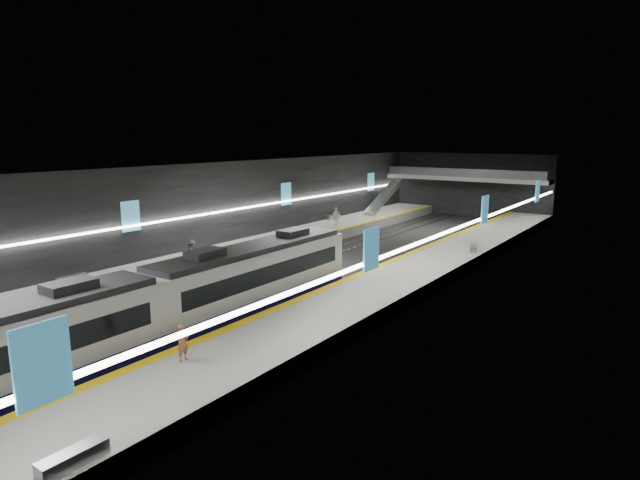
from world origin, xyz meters
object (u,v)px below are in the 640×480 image
Objects in this scene: bench_right_near at (73,458)px; passenger_left_a at (336,216)px; escalator at (384,197)px; passenger_right_a at (183,343)px; train at (148,308)px; bench_left_near at (72,279)px; passenger_left_b at (191,253)px; bench_left_far at (333,217)px; bench_right_far at (473,248)px.

passenger_left_a is (-16.48, 38.82, 0.69)m from bench_right_near.
escalator is 5.14× the size of passenger_right_a.
bench_right_near is at bearing 46.45° from passenger_left_a.
train is 15.79× the size of bench_left_near.
passenger_left_b reaches higher than bench_right_near.
bench_left_near is 31.35m from bench_left_far.
passenger_left_b is (-8.50, 10.28, -0.27)m from train.
passenger_left_b is (0.98, -20.54, -0.00)m from passenger_left_a.
bench_left_far is (-2.00, -8.16, -1.66)m from escalator.
passenger_left_a is (2.52, -3.26, 0.69)m from bench_left_far.
train reaches higher than passenger_left_a.
bench_left_near is at bearing -146.51° from bench_right_far.
passenger_right_a is at bearing 160.35° from passenger_left_b.
bench_left_far is at bearing 115.36° from bench_right_near.
train is at bearing 152.94° from passenger_left_b.
train is 32.24m from passenger_left_a.
bench_right_far is at bearing 61.43° from bench_left_near.
bench_left_far is at bearing 22.06° from passenger_right_a.
bench_right_near is at bearing 153.63° from passenger_left_b.
escalator is 4.08× the size of bench_left_far.
bench_left_near is at bearing -91.79° from escalator.
escalator is at bearing 80.46° from bench_left_far.
passenger_left_b is at bearing -87.31° from escalator.
escalator is at bearing 15.56° from passenger_right_a.
bench_right_far is at bearing -109.16° from passenger_left_b.
escalator is 4.30× the size of passenger_left_b.
passenger_left_b is (3.50, -23.79, 0.69)m from bench_left_far.
passenger_right_a reaches higher than bench_right_far.
bench_left_near is 15.74m from passenger_right_a.
passenger_left_a is (-13.45, 32.15, 0.15)m from passenger_right_a.
passenger_right_a is (-3.04, 6.66, 0.54)m from bench_right_near.
bench_left_near is at bearing -84.36° from bench_left_far.
passenger_left_a reaches higher than bench_right_far.
bench_left_near is (-1.23, -39.50, -1.67)m from escalator.
escalator is 4.20× the size of bench_left_near.
bench_right_far is 0.99× the size of passenger_left_b.
bench_left_near is at bearing 166.37° from train.
escalator is at bearing 116.81° from bench_right_far.
train is 43.40m from escalator.
bench_right_near is at bearing -109.18° from bench_right_far.
passenger_left_a reaches higher than bench_left_near.
train is at bearing -123.71° from bench_right_far.
bench_left_near is at bearing 72.80° from passenger_right_a.
passenger_right_a is at bearing 115.55° from bench_right_near.
passenger_left_b is at bearing 26.18° from passenger_left_a.
bench_left_far is at bearing -103.78° from escalator.
bench_left_near is 1.02× the size of passenger_left_a.
bench_left_far is at bearing 138.32° from bench_right_far.
bench_right_far is at bearing 76.25° from train.
passenger_right_a is (3.96, -1.34, -0.42)m from train.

